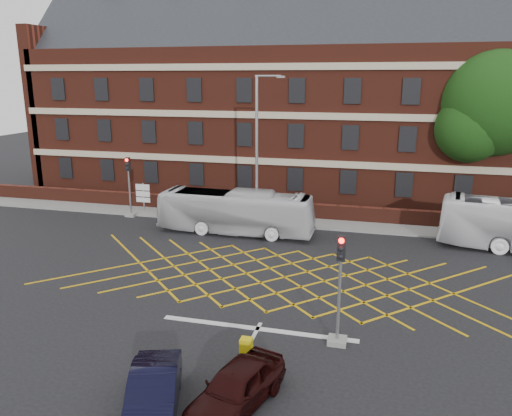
% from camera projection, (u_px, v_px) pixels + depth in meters
% --- Properties ---
extents(ground, '(120.00, 120.00, 0.00)m').
position_uv_depth(ground, '(276.00, 293.00, 23.19)').
color(ground, black).
rests_on(ground, ground).
extents(victorian_building, '(51.00, 12.17, 20.40)m').
position_uv_depth(victorian_building, '(336.00, 101.00, 41.74)').
color(victorian_building, '#552116').
rests_on(victorian_building, ground).
extents(boundary_wall, '(56.00, 0.50, 1.10)m').
position_uv_depth(boundary_wall, '(315.00, 212.00, 35.22)').
color(boundary_wall, '#4F1F15').
rests_on(boundary_wall, ground).
extents(far_pavement, '(60.00, 3.00, 0.12)m').
position_uv_depth(far_pavement, '(313.00, 222.00, 34.41)').
color(far_pavement, slate).
rests_on(far_pavement, ground).
extents(box_junction_hatching, '(8.22, 8.22, 0.02)m').
position_uv_depth(box_junction_hatching, '(285.00, 277.00, 25.06)').
color(box_junction_hatching, '#CC990C').
rests_on(box_junction_hatching, ground).
extents(stop_line, '(8.00, 0.30, 0.02)m').
position_uv_depth(stop_line, '(258.00, 329.00, 19.91)').
color(stop_line, silver).
rests_on(stop_line, ground).
extents(bus_left, '(10.08, 2.52, 2.80)m').
position_uv_depth(bus_left, '(235.00, 212.00, 31.89)').
color(bus_left, silver).
rests_on(bus_left, ground).
extents(car_navy, '(2.66, 4.30, 1.34)m').
position_uv_depth(car_navy, '(153.00, 393.00, 14.75)').
color(car_navy, black).
rests_on(car_navy, ground).
extents(car_maroon, '(2.68, 4.28, 1.36)m').
position_uv_depth(car_maroon, '(236.00, 387.00, 15.03)').
color(car_maroon, black).
rests_on(car_maroon, ground).
extents(deciduous_tree, '(7.51, 7.22, 11.63)m').
position_uv_depth(deciduous_tree, '(493.00, 111.00, 34.06)').
color(deciduous_tree, black).
rests_on(deciduous_tree, ground).
extents(traffic_light_near, '(0.70, 0.70, 4.27)m').
position_uv_depth(traffic_light_near, '(339.00, 300.00, 18.39)').
color(traffic_light_near, slate).
rests_on(traffic_light_near, ground).
extents(traffic_light_far, '(0.70, 0.70, 4.27)m').
position_uv_depth(traffic_light_far, '(130.00, 192.00, 35.67)').
color(traffic_light_far, slate).
rests_on(traffic_light_far, ground).
extents(street_lamp, '(2.25, 1.00, 9.88)m').
position_uv_depth(street_lamp, '(258.00, 179.00, 31.83)').
color(street_lamp, slate).
rests_on(street_lamp, ground).
extents(direction_signs, '(1.10, 0.16, 2.20)m').
position_uv_depth(direction_signs, '(143.00, 194.00, 36.83)').
color(direction_signs, gray).
rests_on(direction_signs, ground).
extents(utility_cabinet, '(0.42, 0.37, 0.89)m').
position_uv_depth(utility_cabinet, '(246.00, 350.00, 17.52)').
color(utility_cabinet, gold).
rests_on(utility_cabinet, ground).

